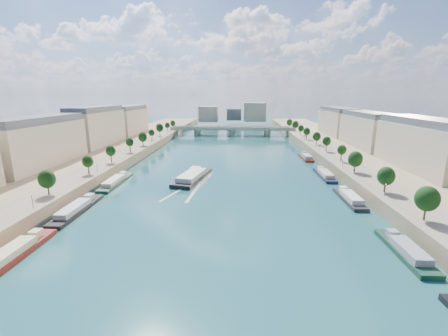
# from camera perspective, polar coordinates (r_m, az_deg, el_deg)

# --- Properties ---
(ground) EXTENTS (700.00, 700.00, 0.00)m
(ground) POSITION_cam_1_polar(r_m,az_deg,el_deg) (152.17, 0.48, -0.08)
(ground) COLOR #0E383D
(ground) RESTS_ON ground
(quay_left) EXTENTS (44.00, 520.00, 5.00)m
(quay_left) POSITION_cam_1_polar(r_m,az_deg,el_deg) (170.36, -24.51, 1.03)
(quay_left) COLOR #9E8460
(quay_left) RESTS_ON ground
(quay_right) EXTENTS (44.00, 520.00, 5.00)m
(quay_right) POSITION_cam_1_polar(r_m,az_deg,el_deg) (165.23, 26.29, 0.48)
(quay_right) COLOR #9E8460
(quay_right) RESTS_ON ground
(pave_left) EXTENTS (14.00, 520.00, 0.10)m
(pave_left) POSITION_cam_1_polar(r_m,az_deg,el_deg) (163.52, -19.91, 1.88)
(pave_left) COLOR gray
(pave_left) RESTS_ON quay_left
(pave_right) EXTENTS (14.00, 520.00, 0.10)m
(pave_right) POSITION_cam_1_polar(r_m,az_deg,el_deg) (159.31, 21.43, 1.45)
(pave_right) COLOR gray
(pave_right) RESTS_ON quay_right
(trees_left) EXTENTS (4.80, 268.80, 8.26)m
(trees_left) POSITION_cam_1_polar(r_m,az_deg,el_deg) (163.63, -19.16, 3.89)
(trees_left) COLOR #382B1E
(trees_left) RESTS_ON ground
(trees_right) EXTENTS (4.80, 268.80, 8.26)m
(trees_right) POSITION_cam_1_polar(r_m,az_deg,el_deg) (167.08, 19.88, 4.02)
(trees_right) COLOR #382B1E
(trees_right) RESTS_ON ground
(lamps_left) EXTENTS (0.36, 200.36, 4.28)m
(lamps_left) POSITION_cam_1_polar(r_m,az_deg,el_deg) (152.24, -19.85, 2.10)
(lamps_left) COLOR black
(lamps_left) RESTS_ON ground
(lamps_right) EXTENTS (0.36, 200.36, 4.28)m
(lamps_right) POSITION_cam_1_polar(r_m,az_deg,el_deg) (162.10, 19.46, 2.81)
(lamps_right) COLOR black
(lamps_right) RESTS_ON ground
(buildings_left) EXTENTS (16.00, 226.00, 23.20)m
(buildings_left) POSITION_cam_1_polar(r_m,az_deg,el_deg) (184.79, -26.87, 6.10)
(buildings_left) COLOR beige
(buildings_left) RESTS_ON ground
(buildings_right) EXTENTS (16.00, 226.00, 23.20)m
(buildings_right) POSITION_cam_1_polar(r_m,az_deg,el_deg) (179.21, 29.11, 5.65)
(buildings_right) COLOR beige
(buildings_right) RESTS_ON ground
(skyline) EXTENTS (79.00, 42.00, 22.00)m
(skyline) POSITION_cam_1_polar(r_m,az_deg,el_deg) (367.76, 2.41, 10.42)
(skyline) COLOR beige
(skyline) RESTS_ON ground
(bridge) EXTENTS (112.00, 12.00, 8.15)m
(bridge) POSITION_cam_1_polar(r_m,az_deg,el_deg) (275.81, 1.56, 7.28)
(bridge) COLOR #C1B79E
(bridge) RESTS_ON ground
(tour_barge) EXTENTS (14.77, 31.79, 4.16)m
(tour_barge) POSITION_cam_1_polar(r_m,az_deg,el_deg) (132.98, -6.00, -1.67)
(tour_barge) COLOR black
(tour_barge) RESTS_ON ground
(wake) EXTENTS (12.78, 26.01, 0.04)m
(wake) POSITION_cam_1_polar(r_m,az_deg,el_deg) (117.72, -7.20, -4.38)
(wake) COLOR silver
(wake) RESTS_ON ground
(moored_barges_left) EXTENTS (5.00, 120.96, 3.60)m
(moored_barges_left) POSITION_cam_1_polar(r_m,az_deg,el_deg) (97.29, -29.87, -9.68)
(moored_barges_left) COLOR black
(moored_barges_left) RESTS_ON ground
(moored_barges_right) EXTENTS (5.00, 160.32, 3.60)m
(moored_barges_right) POSITION_cam_1_polar(r_m,az_deg,el_deg) (112.52, 23.33, -5.87)
(moored_barges_right) COLOR black
(moored_barges_right) RESTS_ON ground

